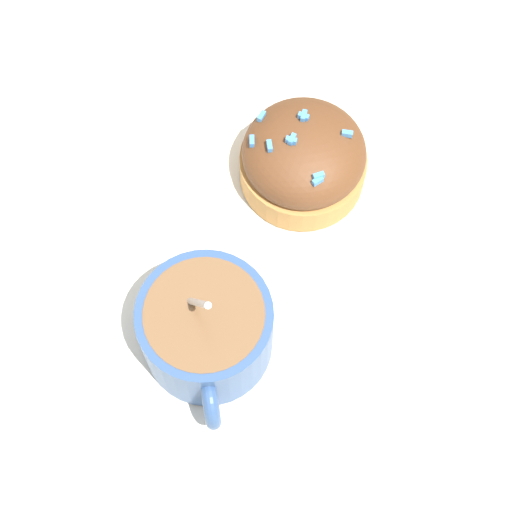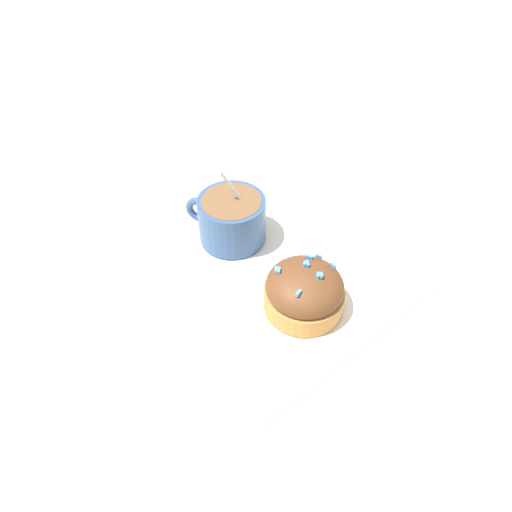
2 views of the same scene
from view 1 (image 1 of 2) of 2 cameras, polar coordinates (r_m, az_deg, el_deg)
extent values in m
plane|color=#C6B793|center=(0.57, -0.24, -0.01)|extent=(3.00, 3.00, 0.00)
cube|color=white|center=(0.57, -0.24, 0.05)|extent=(0.30, 0.27, 0.00)
cylinder|color=#335184|center=(0.52, -3.73, -4.72)|extent=(0.08, 0.08, 0.06)
cylinder|color=brown|center=(0.50, -3.89, -3.86)|extent=(0.07, 0.07, 0.01)
torus|color=#335184|center=(0.50, -3.07, -9.50)|extent=(0.04, 0.03, 0.04)
ellipsoid|color=silver|center=(0.53, -2.35, -7.17)|extent=(0.03, 0.03, 0.01)
cylinder|color=silver|center=(0.50, -4.45, -3.00)|extent=(0.03, 0.04, 0.09)
cylinder|color=#C18442|center=(0.58, 3.13, 5.92)|extent=(0.09, 0.09, 0.02)
ellipsoid|color=brown|center=(0.56, 3.23, 6.87)|extent=(0.08, 0.08, 0.04)
cube|color=#4C99EA|center=(0.54, 2.59, 7.62)|extent=(0.00, 0.01, 0.00)
cube|color=#4C99EA|center=(0.54, 0.91, 7.35)|extent=(0.01, 0.01, 0.00)
cube|color=#4C99EA|center=(0.54, 2.26, 7.85)|extent=(0.01, 0.00, 0.00)
cube|color=#4C99EA|center=(0.53, 4.14, 5.02)|extent=(0.01, 0.01, 0.00)
cube|color=#4C99EA|center=(0.55, -0.27, 7.67)|extent=(0.01, 0.01, 0.00)
cube|color=#4C99EA|center=(0.55, 3.66, 9.14)|extent=(0.01, 0.00, 0.00)
cube|color=#4C99EA|center=(0.55, 2.92, 9.36)|extent=(0.00, 0.01, 0.00)
cube|color=#4C99EA|center=(0.55, 6.11, 8.11)|extent=(0.00, 0.01, 0.00)
cube|color=#4C99EA|center=(0.54, 4.20, 5.35)|extent=(0.01, 0.01, 0.00)
cube|color=#4C99EA|center=(0.56, 0.37, 9.29)|extent=(0.01, 0.00, 0.00)
camera|label=2|loc=(0.54, 55.26, 36.21)|focal=35.00mm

